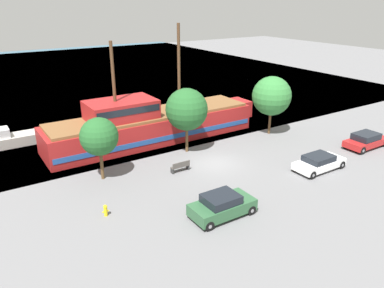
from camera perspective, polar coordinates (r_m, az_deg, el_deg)
ground_plane at (r=30.72m, az=3.37°, el=-2.91°), size 160.00×160.00×0.00m
water_surface at (r=69.74m, az=-18.66°, el=9.83°), size 80.00×80.00×0.00m
pirate_ship at (r=35.27m, az=-6.43°, el=3.02°), size 21.24×4.69×10.54m
parked_car_curb_front at (r=23.32m, az=4.59°, el=-9.32°), size 4.06×1.99×1.48m
parked_car_curb_mid at (r=30.88m, az=18.79°, el=-2.67°), size 4.29×1.88×1.25m
parked_car_curb_rear at (r=37.05m, az=24.98°, el=0.51°), size 4.34×1.90×1.37m
fire_hydrant at (r=24.02m, az=-13.04°, el=-9.77°), size 0.42×0.25×0.76m
bench_promenade_east at (r=29.03m, az=-1.76°, el=-3.45°), size 1.52×0.45×0.85m
tree_row_east at (r=27.60m, az=-13.97°, el=1.08°), size 2.78×2.78×4.74m
tree_row_mideast at (r=31.71m, az=-0.82°, el=5.26°), size 3.60×3.60×5.63m
tree_row_midwest at (r=37.03m, az=12.05°, el=7.17°), size 3.76×3.76×5.71m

